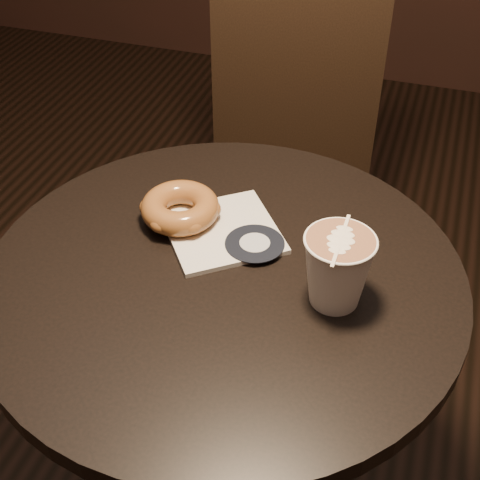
# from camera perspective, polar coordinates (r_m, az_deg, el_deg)

# --- Properties ---
(cafe_table) EXTENTS (0.70, 0.70, 0.75)m
(cafe_table) POSITION_cam_1_polar(r_m,az_deg,el_deg) (1.11, -1.23, -10.14)
(cafe_table) COLOR black
(cafe_table) RESTS_ON ground
(chair) EXTENTS (0.46, 0.46, 0.99)m
(chair) POSITION_cam_1_polar(r_m,az_deg,el_deg) (1.60, 4.35, 7.57)
(chair) COLOR black
(chair) RESTS_ON ground
(pastry_bag) EXTENTS (0.23, 0.23, 0.01)m
(pastry_bag) POSITION_cam_1_polar(r_m,az_deg,el_deg) (1.03, -1.53, 0.78)
(pastry_bag) COLOR silver
(pastry_bag) RESTS_ON cafe_table
(doughnut) EXTENTS (0.12, 0.12, 0.04)m
(doughnut) POSITION_cam_1_polar(r_m,az_deg,el_deg) (1.04, -5.13, 2.77)
(doughnut) COLOR brown
(doughnut) RESTS_ON pastry_bag
(latte_cup) EXTENTS (0.10, 0.10, 0.11)m
(latte_cup) POSITION_cam_1_polar(r_m,az_deg,el_deg) (0.90, 8.29, -2.58)
(latte_cup) COLOR white
(latte_cup) RESTS_ON cafe_table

